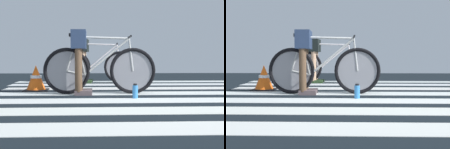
# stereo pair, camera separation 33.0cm
# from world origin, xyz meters

# --- Properties ---
(ground) EXTENTS (18.00, 14.00, 0.02)m
(ground) POSITION_xyz_m (0.00, 0.00, 0.01)
(ground) COLOR black
(crosswalk_markings) EXTENTS (5.42, 6.51, 0.00)m
(crosswalk_markings) POSITION_xyz_m (0.03, -0.08, 0.02)
(crosswalk_markings) COLOR silver
(crosswalk_markings) RESTS_ON ground
(bicycle_1_of_2) EXTENTS (1.74, 0.52, 0.93)m
(bicycle_1_of_2) POSITION_xyz_m (-0.74, 0.63, 0.41)
(bicycle_1_of_2) COLOR black
(bicycle_1_of_2) RESTS_ON ground
(cyclist_1_of_2) EXTENTS (0.32, 0.41, 0.98)m
(cyclist_1_of_2) POSITION_xyz_m (-1.05, 0.62, 0.65)
(cyclist_1_of_2) COLOR brown
(cyclist_1_of_2) RESTS_ON ground
(bicycle_2_of_2) EXTENTS (1.74, 0.52, 0.93)m
(bicycle_2_of_2) POSITION_xyz_m (-0.80, 2.68, 0.41)
(bicycle_2_of_2) COLOR black
(bicycle_2_of_2) RESTS_ON ground
(cyclist_2_of_2) EXTENTS (0.34, 0.42, 0.98)m
(cyclist_2_of_2) POSITION_xyz_m (-1.11, 2.70, 0.66)
(cyclist_2_of_2) COLOR tan
(cyclist_2_of_2) RESTS_ON ground
(water_bottle) EXTENTS (0.07, 0.07, 0.21)m
(water_bottle) POSITION_xyz_m (-0.25, 0.11, 0.12)
(water_bottle) COLOR #398AD9
(water_bottle) RESTS_ON ground
(traffic_cone) EXTENTS (0.38, 0.38, 0.44)m
(traffic_cone) POSITION_xyz_m (-1.82, 1.12, 0.23)
(traffic_cone) COLOR black
(traffic_cone) RESTS_ON ground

